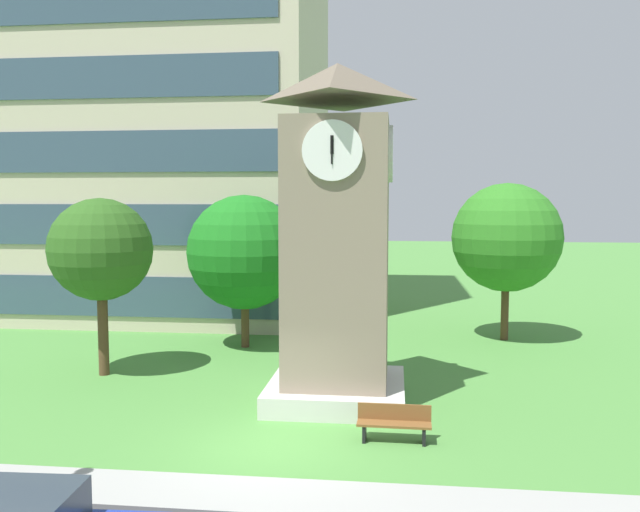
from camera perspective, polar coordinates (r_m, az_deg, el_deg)
The scene contains 8 objects.
ground_plane at distance 16.25m, azimuth -4.27°, elevation -16.31°, with size 160.00×160.00×0.00m, color #4C893D.
kerb_strip at distance 14.03m, azimuth -6.29°, elevation -19.88°, with size 120.00×1.60×0.01m, color #9E9E99.
office_building at distance 37.63m, azimuth -17.57°, elevation 17.76°, with size 21.36×11.89×28.80m.
clock_tower at distance 18.80m, azimuth 1.52°, elevation 0.14°, with size 3.92×3.92×9.72m.
park_bench at distance 16.53m, azimuth 6.48°, elevation -14.25°, with size 1.81×0.52×0.88m.
tree_streetside at distance 26.06m, azimuth -6.61°, elevation 0.33°, with size 4.55×4.55×6.09m.
tree_by_building at distance 22.88m, azimuth -18.58°, elevation 0.49°, with size 3.42×3.42×5.95m.
tree_near_tower at distance 28.32m, azimuth 15.96°, elevation 1.55°, with size 4.54×4.54×6.59m.
Camera 1 is at (2.90, -14.88, 5.87)m, focal length 36.68 mm.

